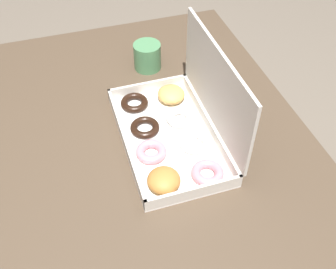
# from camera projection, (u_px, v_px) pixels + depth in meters

# --- Properties ---
(ground_plane) EXTENTS (8.00, 8.00, 0.00)m
(ground_plane) POSITION_uv_depth(u_px,v_px,m) (157.00, 258.00, 1.57)
(ground_plane) COLOR #6B6054
(dining_table) EXTENTS (1.20, 0.85, 0.70)m
(dining_table) POSITION_uv_depth(u_px,v_px,m) (153.00, 160.00, 1.13)
(dining_table) COLOR #4C3D2D
(dining_table) RESTS_ON ground_plane
(donut_box) EXTENTS (0.41, 0.25, 0.26)m
(donut_box) POSITION_uv_depth(u_px,v_px,m) (179.00, 125.00, 1.03)
(donut_box) COLOR white
(donut_box) RESTS_ON dining_table
(coffee_mug) EXTENTS (0.09, 0.09, 0.09)m
(coffee_mug) POSITION_uv_depth(u_px,v_px,m) (147.00, 56.00, 1.25)
(coffee_mug) COLOR #4C8456
(coffee_mug) RESTS_ON dining_table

